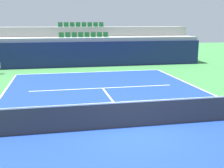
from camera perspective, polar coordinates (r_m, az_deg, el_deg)
ground_plane at (r=10.51m, az=4.06°, el=-8.60°), size 80.00×80.00×0.00m
court_surface at (r=10.51m, az=4.06°, el=-8.58°), size 11.00×24.00×0.01m
baseline_far at (r=21.89m, az=-4.33°, el=2.39°), size 11.00×0.10×0.00m
service_line_far at (r=16.51m, az=-1.89°, el=-0.82°), size 8.26×0.10×0.00m
centre_service_line at (r=13.46m, az=0.41°, el=-3.83°), size 0.10×6.40×0.00m
back_wall at (r=24.47m, az=-5.20°, el=5.92°), size 20.61×0.30×2.14m
stands_tier_lower at (r=25.79m, az=-5.55°, el=6.58°), size 20.61×2.40×2.45m
stands_tier_upper at (r=28.13m, az=-6.09°, el=7.92°), size 20.61×2.40×3.32m
seating_row_lower at (r=25.79m, az=-5.63°, el=9.59°), size 4.40×0.44×0.44m
seating_row_upper at (r=28.15m, az=-6.19°, el=11.56°), size 4.40×0.44×0.44m
tennis_net at (r=10.34m, az=4.10°, el=-5.97°), size 11.08×0.08×1.07m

